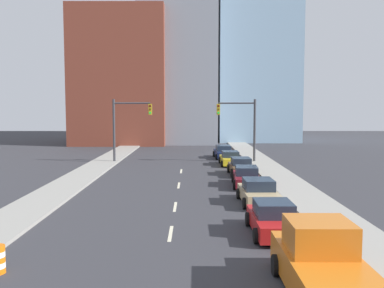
{
  "coord_description": "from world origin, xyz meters",
  "views": [
    {
      "loc": [
        0.96,
        -2.41,
        5.59
      ],
      "look_at": [
        0.92,
        37.37,
        2.2
      ],
      "focal_mm": 40.0,
      "sensor_mm": 36.0,
      "label": 1
    }
  ],
  "objects": [
    {
      "name": "lane_stripe_at_16m",
      "position": [
        0.0,
        16.21,
        0.0
      ],
      "size": [
        0.16,
        2.4,
        0.01
      ],
      "primitive_type": "cube",
      "color": "beige",
      "rests_on": "ground"
    },
    {
      "name": "building_office_center",
      "position": [
        -1.22,
        70.36,
        13.48
      ],
      "size": [
        12.0,
        20.0,
        26.95
      ],
      "color": "gray",
      "rests_on": "ground"
    },
    {
      "name": "building_brick_left",
      "position": [
        -9.99,
        66.36,
        10.18
      ],
      "size": [
        14.0,
        16.0,
        20.37
      ],
      "color": "brown",
      "rests_on": "ground"
    },
    {
      "name": "building_glass_right",
      "position": [
        11.82,
        74.36,
        18.69
      ],
      "size": [
        13.0,
        20.0,
        37.37
      ],
      "color": "#8CADC6",
      "rests_on": "ground"
    },
    {
      "name": "lane_stripe_at_35m",
      "position": [
        0.0,
        34.91,
        0.0
      ],
      "size": [
        0.16,
        2.4,
        0.01
      ],
      "primitive_type": "cube",
      "color": "beige",
      "rests_on": "ground"
    },
    {
      "name": "sedan_navy",
      "position": [
        4.42,
        44.78,
        0.65
      ],
      "size": [
        2.16,
        4.82,
        1.42
      ],
      "rotation": [
        0.0,
        0.0,
        0.04
      ],
      "color": "#141E47",
      "rests_on": "ground"
    },
    {
      "name": "pickup_truck_orange",
      "position": [
        4.86,
        9.66,
        0.87
      ],
      "size": [
        2.5,
        6.31,
        2.15
      ],
      "rotation": [
        0.0,
        0.0,
        -0.01
      ],
      "color": "orange",
      "rests_on": "ground"
    },
    {
      "name": "traffic_signal_right",
      "position": [
        6.23,
        40.83,
        4.14
      ],
      "size": [
        3.98,
        0.35,
        6.44
      ],
      "color": "#38383D",
      "rests_on": "ground"
    },
    {
      "name": "sedan_maroon",
      "position": [
        4.85,
        27.82,
        0.65
      ],
      "size": [
        2.21,
        4.67,
        1.41
      ],
      "rotation": [
        0.0,
        0.0,
        -0.06
      ],
      "color": "maroon",
      "rests_on": "ground"
    },
    {
      "name": "sidewalk_left",
      "position": [
        -7.94,
        46.9,
        0.08
      ],
      "size": [
        2.86,
        93.8,
        0.16
      ],
      "color": "gray",
      "rests_on": "ground"
    },
    {
      "name": "sedan_tan",
      "position": [
        4.83,
        22.19,
        0.66
      ],
      "size": [
        2.26,
        4.33,
        1.45
      ],
      "rotation": [
        0.0,
        0.0,
        0.02
      ],
      "color": "tan",
      "rests_on": "ground"
    },
    {
      "name": "traffic_signal_left",
      "position": [
        -5.88,
        40.83,
        4.14
      ],
      "size": [
        3.98,
        0.35,
        6.44
      ],
      "color": "#38383D",
      "rests_on": "ground"
    },
    {
      "name": "lane_stripe_at_21m",
      "position": [
        0.0,
        21.36,
        0.0
      ],
      "size": [
        0.16,
        2.4,
        0.01
      ],
      "primitive_type": "cube",
      "color": "beige",
      "rests_on": "ground"
    },
    {
      "name": "sedan_brown",
      "position": [
        5.03,
        32.84,
        0.67
      ],
      "size": [
        2.08,
        4.28,
        1.45
      ],
      "rotation": [
        0.0,
        0.0,
        0.02
      ],
      "color": "brown",
      "rests_on": "ground"
    },
    {
      "name": "sedan_yellow",
      "position": [
        4.7,
        39.02,
        0.62
      ],
      "size": [
        2.1,
        4.42,
        1.36
      ],
      "rotation": [
        0.0,
        0.0,
        0.02
      ],
      "color": "gold",
      "rests_on": "ground"
    },
    {
      "name": "sidewalk_right",
      "position": [
        7.94,
        46.9,
        0.08
      ],
      "size": [
        2.86,
        93.8,
        0.16
      ],
      "color": "gray",
      "rests_on": "ground"
    },
    {
      "name": "lane_stripe_at_28m",
      "position": [
        0.0,
        28.02,
        0.0
      ],
      "size": [
        0.16,
        2.4,
        0.01
      ],
      "primitive_type": "cube",
      "color": "beige",
      "rests_on": "ground"
    },
    {
      "name": "sedan_red",
      "position": [
        4.55,
        16.12,
        0.67
      ],
      "size": [
        2.11,
        4.24,
        1.47
      ],
      "rotation": [
        0.0,
        0.0,
        -0.0
      ],
      "color": "red",
      "rests_on": "ground"
    }
  ]
}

